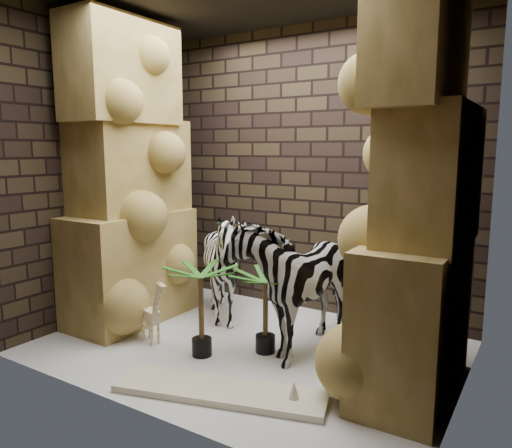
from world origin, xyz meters
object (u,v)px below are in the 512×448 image
Objects in this scene: palm_front at (265,312)px; palm_back at (201,311)px; zebra_right at (297,268)px; surfboard at (220,391)px; giraffe_toy at (150,308)px; zebra_left at (222,271)px.

palm_back is (-0.42, -0.34, 0.03)m from palm_front.
zebra_right reaches higher than palm_back.
zebra_right reaches higher than surfboard.
palm_front is 0.47× the size of surfboard.
palm_back is at bearing 19.69° from giraffe_toy.
zebra_left is at bearing 108.95° from surfboard.
palm_front is at bearing 81.02° from surfboard.
zebra_right is 0.92× the size of surfboard.
zebra_left reaches higher than palm_front.
palm_front is (0.99, 0.36, 0.04)m from giraffe_toy.
zebra_right is 1.22× the size of zebra_left.
palm_front is 0.55m from palm_back.
surfboard is (0.10, -0.80, -0.34)m from palm_front.
palm_back reaches higher than surfboard.
zebra_left reaches higher than surfboard.
giraffe_toy is 0.58m from palm_back.
zebra_left is 1.47× the size of palm_back.
zebra_right is at bearing 46.79° from giraffe_toy.
giraffe_toy is at bearing -146.53° from zebra_right.
giraffe_toy is at bearing 142.20° from surfboard.
zebra_right is 2.19× the size of giraffe_toy.
giraffe_toy is at bearing -178.13° from palm_back.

